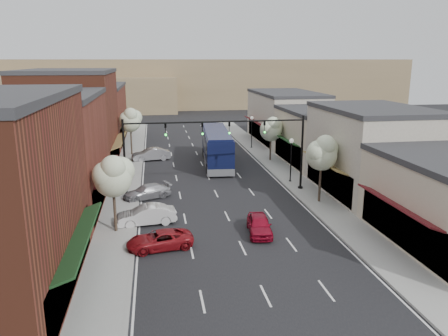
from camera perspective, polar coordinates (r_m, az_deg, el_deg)
name	(u,v)px	position (r m, az deg, el deg)	size (l,w,h in m)	color
ground	(232,226)	(32.44, 1.00, -7.53)	(160.00, 160.00, 0.00)	black
sidewalk_left	(128,169)	(49.72, -12.41, -0.12)	(2.80, 73.00, 0.15)	gray
sidewalk_right	(274,163)	(51.51, 6.58, 0.61)	(2.80, 73.00, 0.15)	gray
curb_left	(141,168)	(49.66, -10.80, -0.05)	(0.25, 73.00, 0.17)	gray
curb_right	(263,164)	(51.15, 5.07, 0.55)	(0.25, 73.00, 0.17)	gray
bldg_left_midnear	(42,154)	(37.49, -22.67, 1.76)	(10.14, 14.10, 9.40)	brown
bldg_left_midfar	(72,121)	(50.91, -19.24, 5.87)	(10.14, 14.10, 10.90)	brown
bldg_left_far	(92,114)	(66.75, -16.86, 6.71)	(10.14, 18.10, 8.40)	brown
bldg_right_midnear	(370,151)	(41.27, 18.59, 2.08)	(9.14, 12.10, 7.90)	#BAB19F
bldg_right_midfar	(320,137)	(52.11, 12.46, 3.99)	(9.14, 12.10, 6.40)	#C3B29B
bldg_right_far	(285,117)	(65.11, 7.99, 6.56)	(9.14, 16.10, 7.40)	#BAB19F
hill_far	(173,82)	(119.97, -6.73, 11.04)	(120.00, 30.00, 12.00)	#7A6647
hill_near	(68,95)	(109.77, -19.71, 9.03)	(50.00, 20.00, 8.00)	#7A6647
signal_mast_right	(277,142)	(39.94, 6.96, 3.38)	(8.22, 0.46, 7.00)	black
signal_mast_left	(152,146)	(38.40, -9.40, 2.87)	(8.22, 0.46, 7.00)	black
tree_right_near	(322,152)	(37.09, 12.74, 2.05)	(2.85, 2.65, 5.95)	#47382B
tree_right_far	(271,128)	(52.11, 6.22, 5.16)	(2.85, 2.65, 5.43)	#47382B
tree_left_near	(113,175)	(30.76, -14.27, -0.90)	(2.85, 2.65, 5.69)	#47382B
tree_left_far	(131,120)	(56.20, -12.11, 6.20)	(2.85, 2.65, 6.13)	#47382B
lamp_post_near	(291,153)	(43.23, 8.77, 1.94)	(0.44, 0.44, 4.44)	black
lamp_post_far	(252,127)	(59.85, 3.65, 5.39)	(0.44, 0.44, 4.44)	black
coach_bus	(216,147)	(50.77, -0.99, 2.80)	(3.73, 13.19, 3.98)	#0D1235
red_hatchback	(259,225)	(30.86, 4.63, -7.39)	(1.58, 3.92, 1.34)	maroon
parked_car_a	(160,240)	(28.78, -8.40, -9.29)	(1.96, 4.26, 1.18)	maroon
parked_car_b	(146,215)	(32.93, -10.14, -6.07)	(1.53, 4.38, 1.44)	silver
parked_car_c	(147,192)	(38.93, -10.02, -3.08)	(1.73, 4.26, 1.24)	#A6A6AC
parked_car_e	(151,154)	(53.55, -9.52, 1.76)	(1.60, 4.58, 1.51)	#A3A3A8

